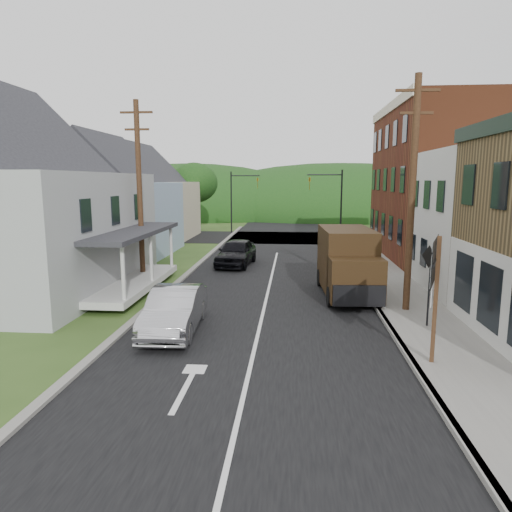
% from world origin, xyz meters
% --- Properties ---
extents(ground, '(120.00, 120.00, 0.00)m').
position_xyz_m(ground, '(0.00, 0.00, 0.00)').
color(ground, '#2D4719').
rests_on(ground, ground).
extents(road, '(9.00, 90.00, 0.02)m').
position_xyz_m(road, '(0.00, 10.00, 0.00)').
color(road, black).
rests_on(road, ground).
extents(cross_road, '(60.00, 9.00, 0.02)m').
position_xyz_m(cross_road, '(0.00, 27.00, 0.00)').
color(cross_road, black).
rests_on(cross_road, ground).
extents(sidewalk_right, '(2.80, 55.00, 0.15)m').
position_xyz_m(sidewalk_right, '(5.90, 8.00, 0.07)').
color(sidewalk_right, slate).
rests_on(sidewalk_right, ground).
extents(curb_right, '(0.20, 55.00, 0.15)m').
position_xyz_m(curb_right, '(4.55, 8.00, 0.07)').
color(curb_right, slate).
rests_on(curb_right, ground).
extents(curb_left, '(0.30, 55.00, 0.12)m').
position_xyz_m(curb_left, '(-4.65, 8.00, 0.06)').
color(curb_left, slate).
rests_on(curb_left, ground).
extents(storefront_red, '(8.00, 12.00, 10.00)m').
position_xyz_m(storefront_red, '(11.30, 17.00, 5.00)').
color(storefront_red, brown).
rests_on(storefront_red, ground).
extents(house_gray, '(10.20, 12.24, 8.35)m').
position_xyz_m(house_gray, '(-12.00, 6.00, 4.23)').
color(house_gray, '#A2A6A8').
rests_on(house_gray, ground).
extents(house_blue, '(7.14, 8.16, 7.28)m').
position_xyz_m(house_blue, '(-11.00, 17.00, 3.69)').
color(house_blue, '#97ADCE').
rests_on(house_blue, ground).
extents(house_cream, '(7.14, 8.16, 7.28)m').
position_xyz_m(house_cream, '(-11.50, 26.00, 3.69)').
color(house_cream, beige).
rests_on(house_cream, ground).
extents(utility_pole_right, '(1.60, 0.26, 9.00)m').
position_xyz_m(utility_pole_right, '(5.60, 3.50, 4.66)').
color(utility_pole_right, '#472D19').
rests_on(utility_pole_right, ground).
extents(utility_pole_left, '(1.60, 0.26, 9.00)m').
position_xyz_m(utility_pole_left, '(-6.50, 8.00, 4.66)').
color(utility_pole_left, '#472D19').
rests_on(utility_pole_left, ground).
extents(traffic_signal_right, '(2.87, 0.20, 6.00)m').
position_xyz_m(traffic_signal_right, '(4.30, 23.50, 3.76)').
color(traffic_signal_right, black).
rests_on(traffic_signal_right, ground).
extents(traffic_signal_left, '(2.87, 0.20, 6.00)m').
position_xyz_m(traffic_signal_left, '(-4.30, 30.50, 3.76)').
color(traffic_signal_left, black).
rests_on(traffic_signal_left, ground).
extents(tree_left_c, '(5.80, 5.80, 8.41)m').
position_xyz_m(tree_left_c, '(-19.00, 20.00, 5.94)').
color(tree_left_c, '#382616').
rests_on(tree_left_c, ground).
extents(tree_left_d, '(4.80, 4.80, 6.94)m').
position_xyz_m(tree_left_d, '(-9.00, 32.00, 4.88)').
color(tree_left_d, '#382616').
rests_on(tree_left_d, ground).
extents(forested_ridge, '(90.00, 30.00, 16.00)m').
position_xyz_m(forested_ridge, '(0.00, 55.00, 0.00)').
color(forested_ridge, '#103610').
rests_on(forested_ridge, ground).
extents(silver_sedan, '(1.82, 4.65, 1.51)m').
position_xyz_m(silver_sedan, '(-2.87, 0.52, 0.75)').
color(silver_sedan, '#BBBBC0').
rests_on(silver_sedan, ground).
extents(dark_sedan, '(2.36, 4.90, 1.61)m').
position_xyz_m(dark_sedan, '(-2.32, 12.96, 0.81)').
color(dark_sedan, black).
rests_on(dark_sedan, ground).
extents(delivery_van, '(2.49, 5.49, 3.00)m').
position_xyz_m(delivery_van, '(3.59, 6.02, 1.52)').
color(delivery_van, black).
rests_on(delivery_van, ground).
extents(route_sign_cluster, '(0.77, 1.92, 3.54)m').
position_xyz_m(route_sign_cluster, '(5.01, -1.81, 2.44)').
color(route_sign_cluster, '#472D19').
rests_on(route_sign_cluster, sidewalk_right).
extents(warning_sign, '(0.27, 0.75, 2.83)m').
position_xyz_m(warning_sign, '(5.81, 1.44, 1.96)').
color(warning_sign, black).
rests_on(warning_sign, sidewalk_right).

